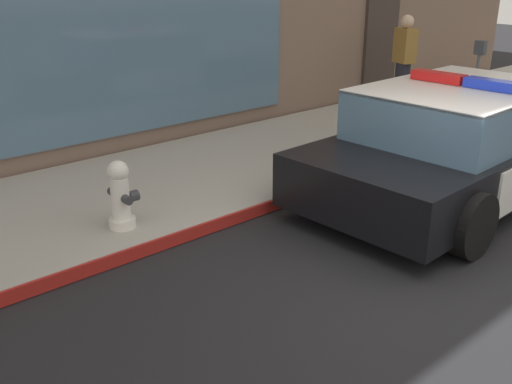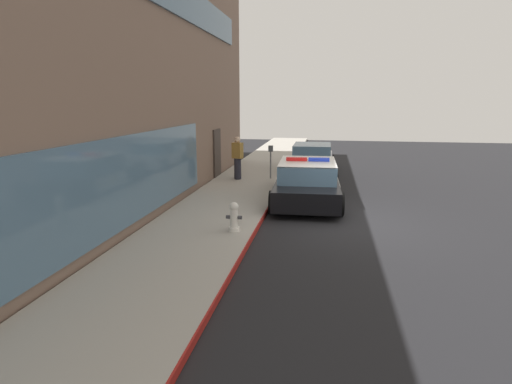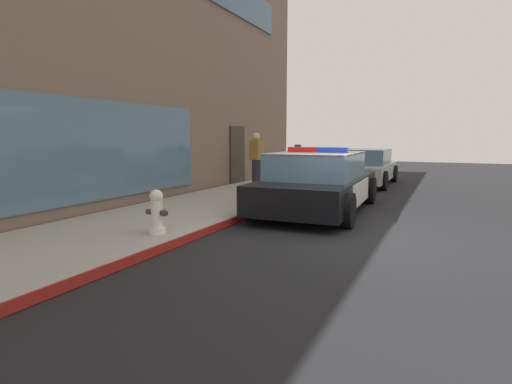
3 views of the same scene
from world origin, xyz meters
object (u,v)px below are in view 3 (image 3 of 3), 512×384
at_px(parking_meter, 298,157).
at_px(pedestrian_on_sidewalk, 256,159).
at_px(car_down_street, 363,167).
at_px(fire_hydrant, 157,212).
at_px(police_cruiser, 318,182).

bearing_deg(parking_meter, pedestrian_on_sidewalk, 105.95).
relative_size(pedestrian_on_sidewalk, parking_meter, 1.28).
relative_size(car_down_street, pedestrian_on_sidewalk, 2.53).
bearing_deg(fire_hydrant, parking_meter, 0.63).
distance_m(fire_hydrant, pedestrian_on_sidewalk, 6.87).
distance_m(police_cruiser, fire_hydrant, 4.19).
relative_size(police_cruiser, car_down_street, 1.13).
xyz_separation_m(fire_hydrant, parking_meter, (7.08, 0.08, 0.58)).
height_order(pedestrian_on_sidewalk, parking_meter, pedestrian_on_sidewalk).
distance_m(pedestrian_on_sidewalk, parking_meter, 1.34).
bearing_deg(police_cruiser, parking_meter, 25.09).
relative_size(car_down_street, parking_meter, 3.23).
distance_m(fire_hydrant, parking_meter, 7.11).
bearing_deg(pedestrian_on_sidewalk, fire_hydrant, 30.67).
bearing_deg(car_down_street, police_cruiser, -179.47).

